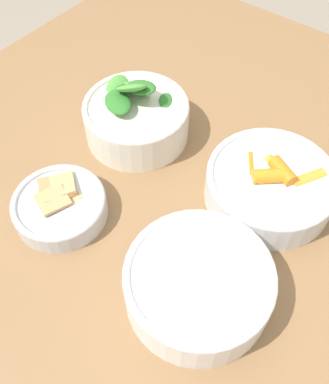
{
  "coord_description": "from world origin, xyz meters",
  "views": [
    {
      "loc": [
        0.24,
        0.24,
        1.28
      ],
      "look_at": [
        -0.05,
        0.02,
        0.8
      ],
      "focal_mm": 40.0,
      "sensor_mm": 36.0,
      "label": 1
    }
  ],
  "objects": [
    {
      "name": "bowl_cookies",
      "position": [
        0.06,
        -0.09,
        0.79
      ],
      "size": [
        0.13,
        0.13,
        0.04
      ],
      "color": "silver",
      "rests_on": "dining_table"
    },
    {
      "name": "dining_table",
      "position": [
        0.0,
        0.0,
        0.65
      ],
      "size": [
        1.19,
        0.93,
        0.77
      ],
      "color": "olive",
      "rests_on": "ground_plane"
    },
    {
      "name": "bowl_carrots",
      "position": [
        -0.15,
        0.13,
        0.79
      ],
      "size": [
        0.19,
        0.19,
        0.07
      ],
      "color": "silver",
      "rests_on": "dining_table"
    },
    {
      "name": "bowl_greens",
      "position": [
        -0.13,
        -0.1,
        0.8
      ],
      "size": [
        0.17,
        0.17,
        0.12
      ],
      "color": "silver",
      "rests_on": "dining_table"
    },
    {
      "name": "bowl_beans_hotdog",
      "position": [
        0.04,
        0.14,
        0.8
      ],
      "size": [
        0.18,
        0.18,
        0.06
      ],
      "color": "white",
      "rests_on": "dining_table"
    },
    {
      "name": "ground_plane",
      "position": [
        0.0,
        0.0,
        0.0
      ],
      "size": [
        10.0,
        10.0,
        0.0
      ],
      "primitive_type": "plane",
      "color": "gray"
    }
  ]
}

